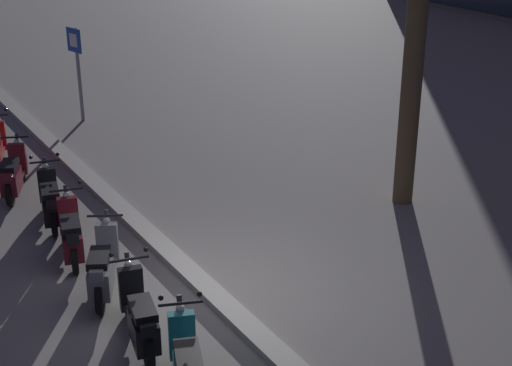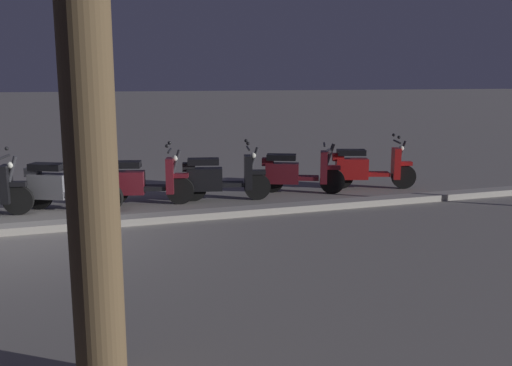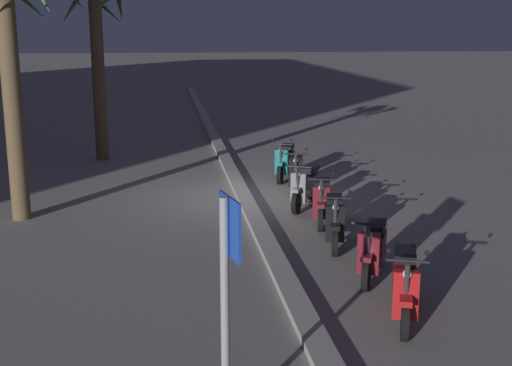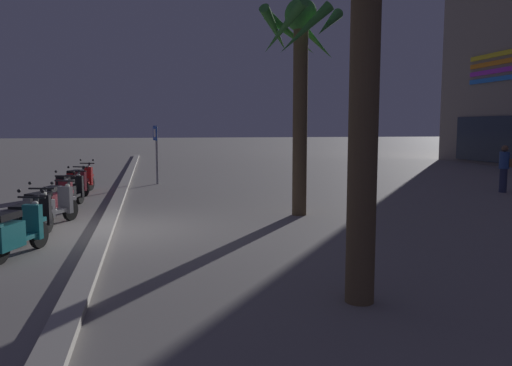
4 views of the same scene
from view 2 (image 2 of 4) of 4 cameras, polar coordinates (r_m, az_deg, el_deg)
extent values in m
plane|color=gray|center=(9.45, -24.12, -4.71)|extent=(200.00, 200.00, 0.00)
cube|color=#ADA89E|center=(9.42, -24.15, -4.38)|extent=(60.00, 0.36, 0.12)
cylinder|color=black|center=(12.48, 14.83, 0.62)|extent=(0.52, 0.26, 0.52)
cylinder|color=black|center=(12.22, 8.69, 0.65)|extent=(0.52, 0.26, 0.52)
cube|color=red|center=(12.33, 12.03, 0.91)|extent=(0.66, 0.46, 0.08)
cube|color=red|center=(12.22, 9.73, 1.45)|extent=(0.75, 0.53, 0.44)
cube|color=black|center=(12.17, 9.69, 3.10)|extent=(0.67, 0.48, 0.12)
cube|color=red|center=(12.39, 14.09, 1.95)|extent=(0.24, 0.37, 0.66)
cube|color=red|center=(12.43, 14.90, 1.94)|extent=(0.35, 0.26, 0.08)
cylinder|color=#333338|center=(12.39, 14.48, 2.63)|extent=(0.29, 0.16, 0.69)
cylinder|color=black|center=(12.33, 14.19, 4.11)|extent=(0.22, 0.54, 0.04)
sphere|color=white|center=(12.37, 14.61, 3.45)|extent=(0.12, 0.12, 0.12)
cube|color=red|center=(12.14, 8.37, 2.64)|extent=(0.29, 0.27, 0.16)
sphere|color=black|center=(12.55, 13.87, 4.78)|extent=(0.07, 0.07, 0.07)
sphere|color=black|center=(12.08, 14.38, 4.54)|extent=(0.07, 0.07, 0.07)
cylinder|color=black|center=(11.64, 7.78, 0.18)|extent=(0.51, 0.31, 0.52)
cylinder|color=black|center=(11.67, 1.61, 0.30)|extent=(0.51, 0.31, 0.52)
cube|color=maroon|center=(11.63, 4.94, 0.53)|extent=(0.66, 0.50, 0.08)
cube|color=maroon|center=(11.63, 2.69, 1.01)|extent=(0.75, 0.57, 0.42)
cube|color=black|center=(11.58, 2.61, 2.65)|extent=(0.67, 0.52, 0.12)
cube|color=maroon|center=(11.59, 6.93, 1.61)|extent=(0.27, 0.37, 0.66)
cube|color=maroon|center=(11.59, 7.82, 1.59)|extent=(0.36, 0.28, 0.08)
cylinder|color=#333338|center=(11.57, 7.34, 2.34)|extent=(0.29, 0.18, 0.69)
cylinder|color=black|center=(11.53, 6.98, 3.92)|extent=(0.27, 0.53, 0.04)
sphere|color=white|center=(11.54, 7.46, 3.22)|extent=(0.12, 0.12, 0.12)
cube|color=maroon|center=(11.61, 1.22, 2.18)|extent=(0.30, 0.28, 0.16)
cylinder|color=black|center=(10.95, 0.13, -0.37)|extent=(0.53, 0.22, 0.52)
cylinder|color=black|center=(10.91, -6.40, -0.49)|extent=(0.53, 0.22, 0.52)
cube|color=black|center=(10.90, -2.87, -0.12)|extent=(0.65, 0.41, 0.08)
cube|color=black|center=(10.87, -5.26, 0.38)|extent=(0.73, 0.47, 0.43)
cube|color=black|center=(10.82, -5.40, 2.19)|extent=(0.65, 0.43, 0.12)
cube|color=black|center=(10.89, -0.81, 1.11)|extent=(0.21, 0.36, 0.66)
cube|color=black|center=(10.90, 0.14, 1.12)|extent=(0.35, 0.23, 0.08)
cylinder|color=#333338|center=(10.87, -0.39, 1.89)|extent=(0.29, 0.13, 0.69)
cylinder|color=black|center=(10.82, -0.81, 3.56)|extent=(0.17, 0.55, 0.04)
sphere|color=white|center=(10.84, -0.28, 2.84)|extent=(0.12, 0.12, 0.12)
cube|color=black|center=(10.84, -6.87, 1.64)|extent=(0.28, 0.25, 0.16)
sphere|color=black|center=(11.04, -1.02, 4.33)|extent=(0.07, 0.07, 0.07)
sphere|color=black|center=(10.56, -0.82, 4.05)|extent=(0.07, 0.07, 0.07)
cylinder|color=black|center=(10.67, -7.74, -0.77)|extent=(0.53, 0.23, 0.52)
cylinder|color=black|center=(10.83, -14.22, -0.83)|extent=(0.53, 0.23, 0.52)
cube|color=black|center=(10.72, -10.75, -0.48)|extent=(0.65, 0.43, 0.08)
cube|color=maroon|center=(10.76, -13.11, 0.03)|extent=(0.74, 0.48, 0.43)
cube|color=black|center=(10.71, -13.29, 1.85)|extent=(0.66, 0.44, 0.12)
cube|color=maroon|center=(10.63, -8.75, 0.76)|extent=(0.22, 0.36, 0.66)
cube|color=maroon|center=(10.62, -7.78, 0.77)|extent=(0.35, 0.24, 0.08)
cylinder|color=#333338|center=(10.60, -8.34, 1.56)|extent=(0.29, 0.14, 0.69)
cylinder|color=black|center=(10.56, -8.82, 3.27)|extent=(0.18, 0.55, 0.04)
sphere|color=white|center=(10.57, -8.26, 2.53)|extent=(0.12, 0.12, 0.12)
cube|color=black|center=(10.78, -14.73, 1.30)|extent=(0.28, 0.26, 0.16)
sphere|color=black|center=(10.79, -8.83, 4.06)|extent=(0.07, 0.07, 0.07)
sphere|color=black|center=(10.31, -9.07, 3.76)|extent=(0.07, 0.07, 0.07)
cylinder|color=black|center=(10.29, -14.80, -1.45)|extent=(0.51, 0.33, 0.52)
cylinder|color=black|center=(10.89, -21.29, -1.17)|extent=(0.51, 0.33, 0.52)
cube|color=slate|center=(10.54, -17.92, -1.00)|extent=(0.66, 0.52, 0.08)
cube|color=slate|center=(10.75, -20.34, -0.30)|extent=(0.75, 0.60, 0.44)
cube|color=black|center=(10.70, -20.55, 1.57)|extent=(0.67, 0.54, 0.12)
cube|color=slate|center=(10.31, -15.79, 0.17)|extent=(0.28, 0.37, 0.66)
cube|color=slate|center=(10.23, -14.88, 0.14)|extent=(0.36, 0.29, 0.08)
cylinder|color=#333338|center=(10.25, -15.43, 0.98)|extent=(0.28, 0.19, 0.69)
cylinder|color=black|center=(10.24, -15.92, 2.76)|extent=(0.29, 0.52, 0.04)
sphere|color=white|center=(10.21, -15.37, 1.97)|extent=(0.12, 0.12, 0.12)
cube|color=slate|center=(10.86, -21.81, 1.07)|extent=(0.30, 0.29, 0.16)
cylinder|color=black|center=(10.58, -23.09, -1.62)|extent=(0.53, 0.21, 0.52)
cube|color=black|center=(10.59, -24.13, -0.10)|extent=(0.21, 0.36, 0.66)
cube|color=black|center=(10.53, -23.20, -0.08)|extent=(0.35, 0.23, 0.08)
cylinder|color=#333338|center=(10.54, -23.78, 0.71)|extent=(0.29, 0.13, 0.69)
cylinder|color=black|center=(10.52, -24.33, 2.42)|extent=(0.16, 0.56, 0.04)
sphere|color=white|center=(10.50, -23.75, 1.68)|extent=(0.12, 0.12, 0.12)
sphere|color=black|center=(10.74, -24.08, 3.23)|extent=(0.07, 0.07, 0.07)
cylinder|color=brown|center=(4.19, -17.12, 13.73)|extent=(0.38, 0.38, 5.21)
camera|label=1|loc=(17.31, -56.74, 18.30)|focal=52.91mm
camera|label=3|loc=(16.35, 46.44, 13.09)|focal=47.38mm
camera|label=4|loc=(14.95, -76.01, 2.60)|focal=35.13mm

